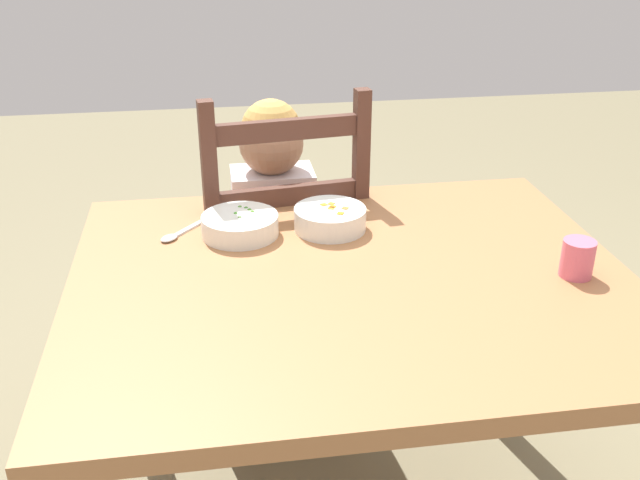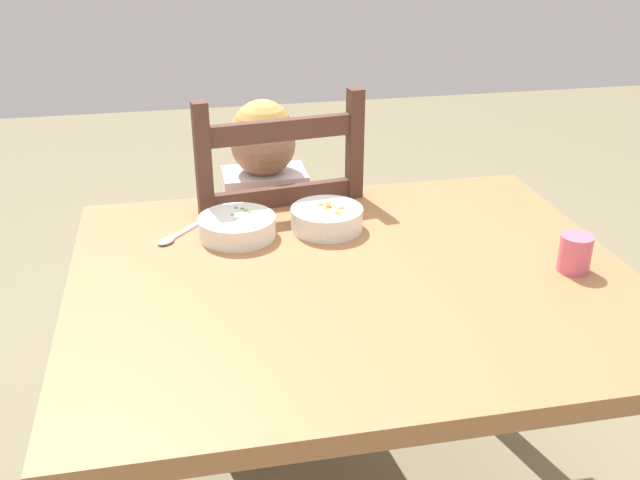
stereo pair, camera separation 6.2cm
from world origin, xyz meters
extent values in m
cube|color=#A66D43|center=(0.00, 0.00, 0.70)|extent=(1.14, 0.95, 0.04)
cylinder|color=#A66D43|center=(-0.50, 0.40, 0.34)|extent=(0.07, 0.07, 0.68)
cylinder|color=#A66D43|center=(0.50, 0.40, 0.34)|extent=(0.07, 0.07, 0.68)
cube|color=#4F3025|center=(-0.11, 0.58, 0.42)|extent=(0.47, 0.47, 0.02)
cube|color=#4F3025|center=(0.05, 0.79, 0.21)|extent=(0.04, 0.04, 0.41)
cube|color=#4F3025|center=(-0.32, 0.74, 0.21)|extent=(0.04, 0.04, 0.41)
cube|color=#4F3025|center=(0.10, 0.41, 0.21)|extent=(0.04, 0.04, 0.41)
cube|color=#4F3025|center=(-0.27, 0.36, 0.21)|extent=(0.04, 0.04, 0.41)
cube|color=#4F3025|center=(0.10, 0.41, 0.72)|extent=(0.04, 0.04, 0.56)
cube|color=#4F3025|center=(-0.27, 0.36, 0.72)|extent=(0.04, 0.04, 0.56)
cube|color=#4F3025|center=(-0.09, 0.39, 0.91)|extent=(0.36, 0.07, 0.05)
cube|color=#4F3025|center=(-0.09, 0.39, 0.74)|extent=(0.36, 0.07, 0.05)
cube|color=white|center=(-0.11, 0.55, 0.59)|extent=(0.22, 0.14, 0.32)
sphere|color=#A3795C|center=(-0.11, 0.55, 0.83)|extent=(0.17, 0.17, 0.17)
sphere|color=tan|center=(-0.11, 0.55, 0.87)|extent=(0.16, 0.16, 0.16)
cylinder|color=#3F4C72|center=(-0.17, 0.43, 0.22)|extent=(0.07, 0.07, 0.43)
cylinder|color=#3F4C72|center=(-0.06, 0.43, 0.22)|extent=(0.07, 0.07, 0.43)
cylinder|color=white|center=(-0.24, 0.45, 0.67)|extent=(0.06, 0.24, 0.13)
cylinder|color=white|center=(0.02, 0.45, 0.67)|extent=(0.06, 0.24, 0.13)
cylinder|color=white|center=(-0.21, 0.23, 0.74)|extent=(0.17, 0.17, 0.05)
cylinder|color=white|center=(-0.21, 0.23, 0.72)|extent=(0.08, 0.08, 0.01)
cylinder|color=#538E36|center=(-0.21, 0.23, 0.75)|extent=(0.14, 0.14, 0.03)
sphere|color=#4F8636|center=(-0.21, 0.28, 0.76)|extent=(0.01, 0.01, 0.01)
sphere|color=#47952F|center=(-0.22, 0.24, 0.76)|extent=(0.01, 0.01, 0.01)
sphere|color=#5F8342|center=(-0.21, 0.22, 0.76)|extent=(0.01, 0.01, 0.01)
sphere|color=#4A8B2C|center=(-0.19, 0.26, 0.76)|extent=(0.01, 0.01, 0.01)
sphere|color=#548E2E|center=(-0.18, 0.25, 0.76)|extent=(0.01, 0.01, 0.01)
sphere|color=#478336|center=(-0.20, 0.27, 0.76)|extent=(0.01, 0.01, 0.01)
cylinder|color=white|center=(-0.01, 0.23, 0.75)|extent=(0.17, 0.17, 0.05)
cylinder|color=white|center=(-0.01, 0.23, 0.72)|extent=(0.07, 0.07, 0.01)
cylinder|color=orange|center=(-0.01, 0.23, 0.75)|extent=(0.14, 0.14, 0.03)
cube|color=orange|center=(0.03, 0.22, 0.77)|extent=(0.02, 0.02, 0.01)
cube|color=orange|center=(-0.01, 0.23, 0.77)|extent=(0.02, 0.02, 0.01)
cube|color=orange|center=(-0.02, 0.25, 0.77)|extent=(0.02, 0.02, 0.01)
cube|color=orange|center=(0.00, 0.25, 0.77)|extent=(0.02, 0.02, 0.01)
cube|color=orange|center=(0.01, 0.19, 0.77)|extent=(0.02, 0.02, 0.01)
cube|color=orange|center=(0.00, 0.23, 0.77)|extent=(0.02, 0.02, 0.01)
cube|color=silver|center=(-0.33, 0.27, 0.72)|extent=(0.07, 0.08, 0.00)
ellipsoid|color=silver|center=(-0.37, 0.22, 0.73)|extent=(0.05, 0.05, 0.01)
cylinder|color=#E0637F|center=(0.45, -0.07, 0.76)|extent=(0.07, 0.07, 0.08)
camera|label=1|loc=(-0.27, -1.30, 1.43)|focal=41.22mm
camera|label=2|loc=(-0.33, -1.29, 1.43)|focal=41.22mm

